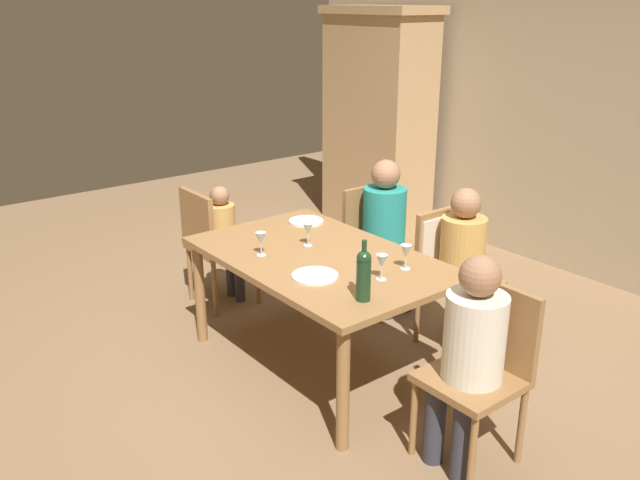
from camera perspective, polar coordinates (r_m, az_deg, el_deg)
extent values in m
plane|color=#846647|center=(4.39, 0.00, -10.56)|extent=(10.00, 10.00, 0.00)
cube|color=tan|center=(5.93, 21.42, 10.11)|extent=(6.40, 0.12, 2.70)
cube|color=tan|center=(6.82, 5.00, 9.97)|extent=(1.10, 0.56, 2.10)
cube|color=tan|center=(6.72, 5.30, 19.16)|extent=(1.18, 0.62, 0.08)
cube|color=olive|center=(4.06, 0.00, -1.59)|extent=(1.65, 1.03, 0.04)
cylinder|color=olive|center=(4.57, -10.31, -4.52)|extent=(0.07, 0.07, 0.72)
cylinder|color=olive|center=(3.46, 1.99, -12.76)|extent=(0.07, 0.07, 0.72)
cylinder|color=olive|center=(5.01, -1.34, -1.96)|extent=(0.07, 0.07, 0.72)
cylinder|color=olive|center=(4.02, 11.83, -8.23)|extent=(0.07, 0.07, 0.72)
cylinder|color=olive|center=(3.34, 12.97, -17.65)|extent=(0.04, 0.04, 0.44)
cylinder|color=olive|center=(3.53, 8.06, -14.92)|extent=(0.04, 0.04, 0.44)
cylinder|color=olive|center=(3.59, 16.95, -15.02)|extent=(0.04, 0.04, 0.44)
cylinder|color=olive|center=(3.78, 12.17, -12.68)|extent=(0.04, 0.04, 0.44)
cube|color=olive|center=(3.42, 12.85, -11.71)|extent=(0.44, 0.44, 0.04)
cube|color=olive|center=(3.45, 15.28, -7.11)|extent=(0.44, 0.04, 0.44)
cylinder|color=olive|center=(4.64, 15.06, -6.40)|extent=(0.04, 0.04, 0.44)
cylinder|color=olive|center=(4.37, 12.01, -7.87)|extent=(0.04, 0.04, 0.44)
cylinder|color=olive|center=(4.85, 11.50, -4.91)|extent=(0.04, 0.04, 0.44)
cylinder|color=olive|center=(4.59, 8.38, -6.20)|extent=(0.04, 0.04, 0.44)
cube|color=olive|center=(4.51, 11.95, -3.58)|extent=(0.44, 0.44, 0.04)
cube|color=olive|center=(4.54, 10.25, -0.03)|extent=(0.04, 0.44, 0.44)
cube|color=beige|center=(4.53, 10.27, 0.24)|extent=(0.07, 0.40, 0.31)
cylinder|color=olive|center=(5.07, 8.42, -3.61)|extent=(0.04, 0.04, 0.44)
cylinder|color=olive|center=(4.82, 5.28, -4.75)|extent=(0.04, 0.04, 0.44)
cylinder|color=olive|center=(5.31, 5.46, -2.34)|extent=(0.04, 0.04, 0.44)
cylinder|color=olive|center=(5.07, 2.33, -3.36)|extent=(0.04, 0.04, 0.44)
cube|color=olive|center=(4.97, 5.46, -0.95)|extent=(0.44, 0.44, 0.04)
cube|color=olive|center=(5.03, 3.98, 2.24)|extent=(0.04, 0.44, 0.44)
cylinder|color=olive|center=(5.42, -7.57, -1.93)|extent=(0.04, 0.04, 0.44)
cylinder|color=olive|center=(5.12, -5.37, -3.19)|extent=(0.04, 0.04, 0.44)
cylinder|color=olive|center=(5.26, -11.11, -2.87)|extent=(0.04, 0.04, 0.44)
cylinder|color=olive|center=(4.95, -9.06, -4.24)|extent=(0.04, 0.04, 0.44)
cube|color=olive|center=(5.10, -8.41, -0.55)|extent=(0.44, 0.44, 0.04)
cube|color=olive|center=(4.93, -10.56, 1.56)|extent=(0.44, 0.04, 0.44)
cylinder|color=#33333D|center=(3.41, 12.19, -16.43)|extent=(0.11, 0.11, 0.46)
cylinder|color=#33333D|center=(3.50, 9.87, -15.17)|extent=(0.11, 0.11, 0.46)
cylinder|color=beige|center=(3.31, 13.16, -8.31)|extent=(0.30, 0.30, 0.46)
sphere|color=#996B4C|center=(3.17, 13.62, -3.04)|extent=(0.20, 0.20, 0.20)
cylinder|color=#33333D|center=(4.59, 13.77, -6.45)|extent=(0.11, 0.11, 0.46)
cylinder|color=#33333D|center=(4.47, 12.35, -7.11)|extent=(0.11, 0.11, 0.46)
cylinder|color=tan|center=(4.43, 12.16, -0.90)|extent=(0.29, 0.29, 0.45)
sphere|color=#996B4C|center=(4.32, 12.47, 3.12)|extent=(0.20, 0.20, 0.20)
cylinder|color=#33333D|center=(5.03, 7.32, -3.63)|extent=(0.12, 0.12, 0.46)
cylinder|color=#33333D|center=(4.90, 5.76, -4.19)|extent=(0.12, 0.12, 0.46)
cylinder|color=teal|center=(4.89, 5.55, 1.71)|extent=(0.32, 0.32, 0.49)
sphere|color=#996B4C|center=(4.79, 5.69, 5.67)|extent=(0.21, 0.21, 0.21)
cylinder|color=#33333D|center=(5.28, -7.70, -2.45)|extent=(0.08, 0.08, 0.46)
cylinder|color=#33333D|center=(5.18, -6.96, -2.89)|extent=(0.08, 0.08, 0.46)
cylinder|color=tan|center=(5.04, -8.51, 1.21)|extent=(0.22, 0.22, 0.33)
sphere|color=#996B4C|center=(4.97, -8.64, 3.81)|extent=(0.14, 0.14, 0.14)
cylinder|color=#19381E|center=(3.43, 3.77, -3.49)|extent=(0.08, 0.08, 0.22)
sphere|color=#19381E|center=(3.38, 3.81, -1.57)|extent=(0.08, 0.08, 0.08)
cylinder|color=#19381E|center=(3.36, 3.83, -0.72)|extent=(0.03, 0.03, 0.09)
cylinder|color=silver|center=(4.07, -5.08, -1.30)|extent=(0.06, 0.06, 0.00)
cylinder|color=silver|center=(4.06, -5.09, -0.81)|extent=(0.01, 0.01, 0.07)
cone|color=silver|center=(4.03, -5.13, 0.15)|extent=(0.07, 0.07, 0.07)
cylinder|color=silver|center=(4.21, -1.04, -0.46)|extent=(0.06, 0.06, 0.00)
cylinder|color=silver|center=(4.20, -1.04, 0.01)|extent=(0.01, 0.01, 0.07)
cone|color=silver|center=(4.18, -1.05, 0.94)|extent=(0.07, 0.07, 0.07)
cylinder|color=silver|center=(3.72, 5.29, -3.39)|extent=(0.06, 0.06, 0.00)
cylinder|color=silver|center=(3.71, 5.31, -2.86)|extent=(0.01, 0.01, 0.07)
cone|color=silver|center=(3.68, 5.34, -1.82)|extent=(0.07, 0.07, 0.07)
cylinder|color=silver|center=(3.88, 7.35, -2.47)|extent=(0.06, 0.06, 0.00)
cylinder|color=silver|center=(3.87, 7.37, -1.96)|extent=(0.01, 0.01, 0.07)
cone|color=silver|center=(3.84, 7.42, -0.96)|extent=(0.07, 0.07, 0.07)
cylinder|color=white|center=(3.74, -0.44, -3.10)|extent=(0.27, 0.27, 0.01)
cylinder|color=white|center=(4.66, -1.20, 1.64)|extent=(0.24, 0.24, 0.01)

